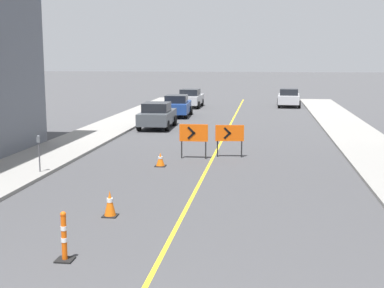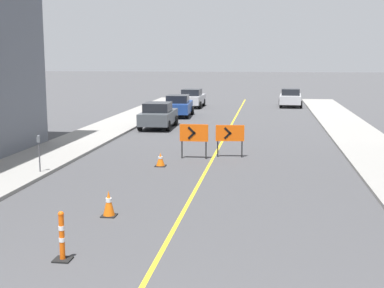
{
  "view_description": "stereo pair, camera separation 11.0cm",
  "coord_description": "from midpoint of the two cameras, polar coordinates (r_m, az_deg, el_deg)",
  "views": [
    {
      "loc": [
        2.2,
        -4.71,
        4.37
      ],
      "look_at": [
        -0.58,
        15.63,
        1.0
      ],
      "focal_mm": 50.0,
      "sensor_mm": 36.0,
      "label": 1
    },
    {
      "loc": [
        2.31,
        -4.7,
        4.37
      ],
      "look_at": [
        -0.58,
        15.63,
        1.0
      ],
      "focal_mm": 50.0,
      "sensor_mm": 36.0,
      "label": 2
    }
  ],
  "objects": [
    {
      "name": "traffic_cone_third",
      "position": [
        21.53,
        -3.24,
        -1.67
      ],
      "size": [
        0.43,
        0.43,
        0.55
      ],
      "color": "black",
      "rests_on": "ground_plane"
    },
    {
      "name": "arrow_barricade_secondary",
      "position": [
        23.38,
        4.2,
        1.03
      ],
      "size": [
        1.25,
        0.18,
        1.42
      ],
      "rotation": [
        0.0,
        0.0,
        0.1
      ],
      "color": "#EF560C",
      "rests_on": "ground_plane"
    },
    {
      "name": "lane_stripe",
      "position": [
        30.27,
        3.74,
        1.01
      ],
      "size": [
        0.12,
        50.32,
        0.01
      ],
      "color": "gold",
      "rests_on": "ground_plane"
    },
    {
      "name": "traffic_cone_second",
      "position": [
        15.0,
        -8.66,
        -6.31
      ],
      "size": [
        0.4,
        0.4,
        0.72
      ],
      "color": "black",
      "rests_on": "ground_plane"
    },
    {
      "name": "parking_meter_near_curb",
      "position": [
        20.56,
        -15.86,
        -0.19
      ],
      "size": [
        0.12,
        0.11,
        1.38
      ],
      "color": "#4C4C51",
      "rests_on": "sidewalk_left"
    },
    {
      "name": "parked_car_curb_mid",
      "position": [
        39.42,
        -1.4,
        4.12
      ],
      "size": [
        2.04,
        4.4,
        1.59
      ],
      "rotation": [
        0.0,
        0.0,
        0.06
      ],
      "color": "navy",
      "rests_on": "ground_plane"
    },
    {
      "name": "parked_car_curb_far",
      "position": [
        46.56,
        0.07,
        4.92
      ],
      "size": [
        1.95,
        4.34,
        1.59
      ],
      "rotation": [
        0.0,
        0.0,
        -0.03
      ],
      "color": "#B7B7BC",
      "rests_on": "ground_plane"
    },
    {
      "name": "arrow_barricade_primary",
      "position": [
        22.97,
        0.34,
        1.05
      ],
      "size": [
        1.23,
        0.1,
        1.5
      ],
      "rotation": [
        0.0,
        0.0,
        0.02
      ],
      "color": "#EF560C",
      "rests_on": "ground_plane"
    },
    {
      "name": "parked_car_curb_near",
      "position": [
        32.99,
        -3.52,
        3.09
      ],
      "size": [
        1.94,
        4.34,
        1.59
      ],
      "rotation": [
        0.0,
        0.0,
        0.02
      ],
      "color": "#474C51",
      "rests_on": "ground_plane"
    },
    {
      "name": "parked_car_opposite_side",
      "position": [
        47.89,
        10.53,
        4.89
      ],
      "size": [
        2.01,
        4.38,
        1.59
      ],
      "rotation": [
        0.0,
        0.0,
        -0.05
      ],
      "color": "#B7B7BC",
      "rests_on": "ground_plane"
    },
    {
      "name": "sidewalk_left",
      "position": [
        31.63,
        -9.42,
        1.37
      ],
      "size": [
        3.03,
        50.32,
        0.13
      ],
      "color": "gray",
      "rests_on": "ground_plane"
    },
    {
      "name": "sidewalk_right",
      "position": [
        30.58,
        17.35,
        0.8
      ],
      "size": [
        3.03,
        50.32,
        0.13
      ],
      "color": "gray",
      "rests_on": "ground_plane"
    },
    {
      "name": "delineator_post_front",
      "position": [
        12.01,
        -13.44,
        -9.88
      ],
      "size": [
        0.37,
        0.37,
        1.1
      ],
      "color": "black",
      "rests_on": "ground_plane"
    }
  ]
}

